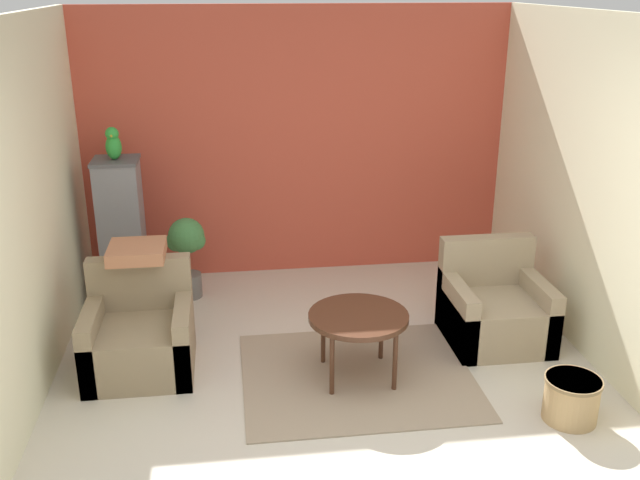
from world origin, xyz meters
The scene contains 13 objects.
ground_plane centered at (0.00, 0.00, 0.00)m, with size 20.00×20.00×0.00m, color beige.
wall_back_accent centered at (0.00, 3.32, 1.30)m, with size 4.22×0.06×2.61m.
wall_left centered at (-2.08, 1.64, 1.30)m, with size 0.06×3.29×2.61m.
wall_right centered at (2.08, 1.64, 1.30)m, with size 0.06×3.29×2.61m.
area_rug centered at (0.21, 1.11, 0.01)m, with size 1.72×1.48×0.01m.
coffee_table centered at (0.21, 1.11, 0.47)m, with size 0.74×0.74×0.52m.
armchair_left centered at (-1.40, 1.45, 0.26)m, with size 0.79×0.76×0.81m.
armchair_right centered at (1.43, 1.55, 0.26)m, with size 0.79×0.76×0.81m.
birdcage centered at (-1.66, 2.79, 0.63)m, with size 0.51×0.51×1.33m.
parrot centered at (-1.66, 2.79, 1.47)m, with size 0.14×0.25×0.29m.
potted_plant centered at (-1.09, 2.74, 0.50)m, with size 0.36×0.33×0.77m.
wicker_basket centered at (1.54, 0.38, 0.17)m, with size 0.38×0.38×0.31m.
throw_pillow centered at (-1.40, 1.72, 0.86)m, with size 0.43×0.43×0.10m.
Camera 1 is at (-0.69, -3.49, 2.82)m, focal length 40.00 mm.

